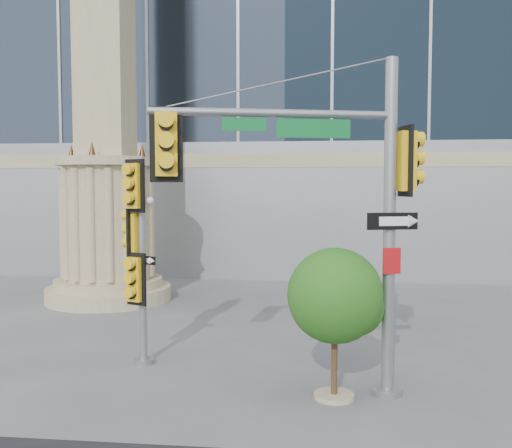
# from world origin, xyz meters

# --- Properties ---
(ground) EXTENTS (120.00, 120.00, 0.00)m
(ground) POSITION_xyz_m (0.00, 0.00, 0.00)
(ground) COLOR #545456
(ground) RESTS_ON ground
(monument) EXTENTS (4.40, 4.40, 16.60)m
(monument) POSITION_xyz_m (-6.00, 9.00, 5.52)
(monument) COLOR tan
(monument) RESTS_ON ground
(main_signal_pole) EXTENTS (4.97, 1.69, 6.53)m
(main_signal_pole) POSITION_xyz_m (1.71, 0.34, 4.05)
(main_signal_pole) COLOR slate
(main_signal_pole) RESTS_ON ground
(secondary_signal_pole) EXTENTS (0.81, 0.79, 4.77)m
(secondary_signal_pole) POSITION_xyz_m (-2.60, 1.92, 2.80)
(secondary_signal_pole) COLOR slate
(secondary_signal_pole) RESTS_ON ground
(street_tree) EXTENTS (1.88, 1.83, 2.93)m
(street_tree) POSITION_xyz_m (1.84, 0.34, 1.93)
(street_tree) COLOR tan
(street_tree) RESTS_ON ground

